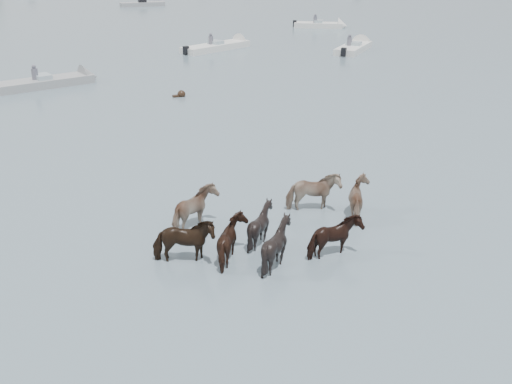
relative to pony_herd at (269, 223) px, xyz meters
name	(u,v)px	position (x,y,z in m)	size (l,w,h in m)	color
ground	(240,241)	(-0.75, 0.30, -0.53)	(400.00, 400.00, 0.00)	#4B606C
pony_herd	(269,223)	(0.00, 0.00, 0.00)	(7.26, 4.39, 1.39)	black
swimming_pony	(181,95)	(3.18, 16.63, -0.43)	(0.72, 0.44, 0.44)	black
motorboat_b	(57,81)	(-2.41, 22.42, -0.31)	(6.26, 2.68, 1.92)	gray
motorboat_c	(224,46)	(11.29, 29.73, -0.31)	(6.68, 3.83, 1.92)	silver
motorboat_d	(356,47)	(20.40, 24.71, -0.30)	(5.33, 4.73, 1.92)	silver
motorboat_e	(326,25)	(25.19, 36.55, -0.30)	(5.15, 4.27, 1.92)	silver
distant_flotilla	(10,2)	(-0.89, 75.97, -0.27)	(107.14, 27.02, 0.93)	silver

